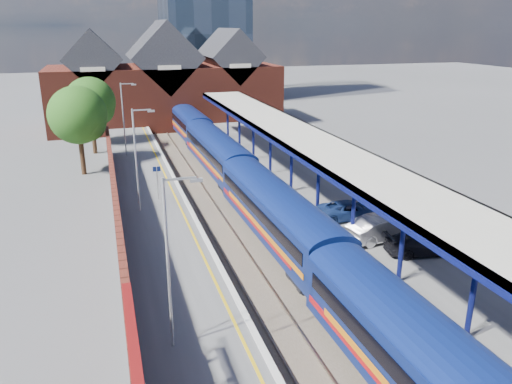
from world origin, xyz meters
TOP-DOWN VIEW (x-y plane):
  - ground at (0.00, 30.00)m, footprint 240.00×240.00m
  - ballast_bed at (0.00, 20.00)m, footprint 6.00×76.00m
  - rails at (0.00, 20.00)m, footprint 4.51×76.00m
  - left_platform at (-5.50, 20.00)m, footprint 5.00×76.00m
  - right_platform at (6.00, 20.00)m, footprint 6.00×76.00m
  - coping_left at (-3.15, 20.00)m, footprint 0.30×76.00m
  - coping_right at (3.15, 20.00)m, footprint 0.30×76.00m
  - yellow_line at (-3.75, 20.00)m, footprint 0.14×76.00m
  - train at (1.49, 24.54)m, footprint 3.10×65.95m
  - canopy at (5.48, 21.95)m, footprint 4.50×52.00m
  - lamp_post_b at (-6.36, 6.00)m, footprint 1.48×0.18m
  - lamp_post_c at (-6.36, 22.00)m, footprint 1.48×0.18m
  - lamp_post_d at (-6.36, 38.00)m, footprint 1.48×0.18m
  - platform_sign at (-5.00, 24.00)m, footprint 0.55×0.08m
  - brick_wall at (-8.10, 13.54)m, footprint 0.35×50.00m
  - station_building at (0.00, 58.00)m, footprint 30.00×12.12m
  - tree_near at (-10.35, 35.91)m, footprint 5.20×5.20m
  - tree_far at (-9.35, 43.91)m, footprint 5.20×5.20m
  - parked_car_silver at (6.86, 12.76)m, footprint 4.71×2.21m
  - parked_car_dark at (8.04, 10.42)m, footprint 4.50×2.41m
  - parked_car_blue at (6.62, 16.38)m, footprint 4.48×2.47m

SIDE VIEW (x-z plane):
  - ground at x=0.00m, z-range 0.00..0.00m
  - ballast_bed at x=0.00m, z-range 0.00..0.06m
  - rails at x=0.00m, z-range 0.05..0.19m
  - left_platform at x=-5.50m, z-range 0.00..1.00m
  - right_platform at x=6.00m, z-range 0.00..1.00m
  - yellow_line at x=-3.75m, z-range 1.00..1.01m
  - coping_left at x=-3.15m, z-range 1.00..1.05m
  - coping_right at x=3.15m, z-range 1.00..1.05m
  - parked_car_blue at x=6.62m, z-range 1.00..2.19m
  - parked_car_dark at x=8.04m, z-range 1.00..2.24m
  - parked_car_silver at x=6.86m, z-range 1.00..2.49m
  - train at x=1.49m, z-range 0.40..3.85m
  - brick_wall at x=-8.10m, z-range 0.52..4.38m
  - platform_sign at x=-5.00m, z-range 1.44..3.94m
  - lamp_post_b at x=-6.36m, z-range 1.49..8.49m
  - lamp_post_c at x=-6.36m, z-range 1.49..8.49m
  - lamp_post_d at x=-6.36m, z-range 1.49..8.49m
  - canopy at x=5.48m, z-range 3.01..7.49m
  - tree_near at x=-10.35m, z-range 1.30..9.40m
  - tree_far at x=-9.35m, z-range 1.30..9.40m
  - station_building at x=0.00m, z-range -1.44..12.34m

